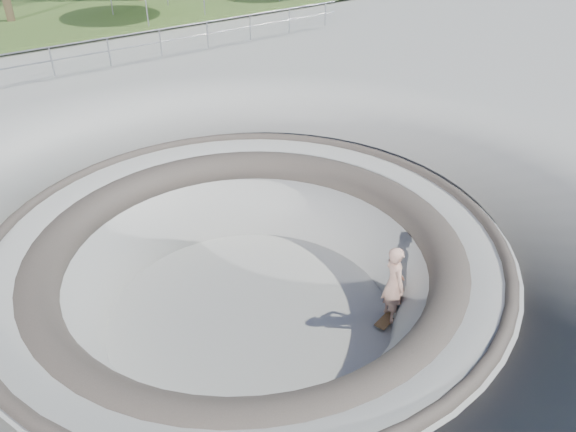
% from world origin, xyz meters
% --- Properties ---
extents(ground, '(180.00, 180.00, 0.00)m').
position_xyz_m(ground, '(0.00, 0.00, 0.00)').
color(ground, '#969691').
rests_on(ground, ground).
extents(skate_bowl, '(14.00, 14.00, 4.10)m').
position_xyz_m(skate_bowl, '(0.00, 0.00, -1.83)').
color(skate_bowl, '#969691').
rests_on(skate_bowl, ground).
extents(safety_railing, '(25.00, 0.06, 1.03)m').
position_xyz_m(safety_railing, '(0.00, 12.00, 0.69)').
color(safety_railing, gray).
rests_on(safety_railing, ground).
extents(skateboard, '(0.92, 0.46, 0.09)m').
position_xyz_m(skateboard, '(2.27, -1.95, -1.83)').
color(skateboard, brown).
rests_on(skateboard, ground).
extents(skater, '(0.61, 0.75, 1.76)m').
position_xyz_m(skater, '(2.27, -1.95, -0.93)').
color(skater, tan).
rests_on(skater, skateboard).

